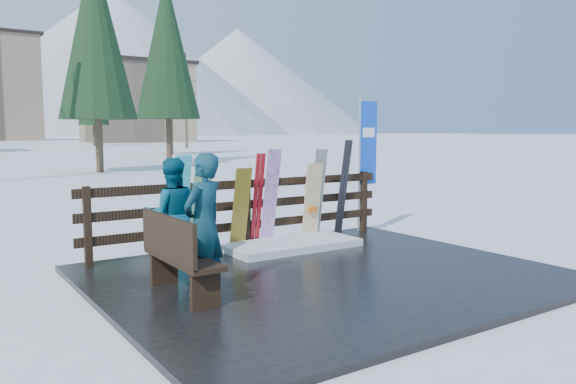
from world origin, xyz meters
TOP-DOWN VIEW (x-y plane):
  - ground at (0.00, 0.00)m, footprint 700.00×700.00m
  - deck at (0.00, 0.00)m, footprint 6.00×5.00m
  - fence at (0.00, 2.20)m, footprint 5.60×0.10m
  - snow_patch at (0.51, 1.60)m, footprint 2.24×1.00m
  - bench at (-2.13, 0.09)m, footprint 0.41×1.50m
  - snowboard_0 at (-1.27, 1.98)m, footprint 0.26×0.30m
  - snowboard_1 at (-0.96, 1.98)m, footprint 0.30×0.38m
  - snowboard_2 at (-0.24, 1.98)m, footprint 0.28×0.30m
  - snowboard_3 at (0.33, 1.98)m, footprint 0.25×0.33m
  - snowboard_4 at (1.31, 1.98)m, footprint 0.25×0.27m
  - snowboard_5 at (1.20, 1.98)m, footprint 0.33×0.21m
  - ski_pair_a at (0.12, 2.05)m, footprint 0.16×0.27m
  - ski_pair_b at (1.96, 2.05)m, footprint 0.17×0.32m
  - rental_flag at (2.69, 2.25)m, footprint 0.45×0.04m
  - person_front at (-1.82, 0.02)m, footprint 0.73×0.63m
  - person_back at (-1.72, 1.25)m, footprint 0.89×0.78m
  - trees at (3.00, 49.27)m, footprint 42.11×68.67m

SIDE VIEW (x-z plane):
  - ground at x=0.00m, z-range 0.00..0.00m
  - deck at x=0.00m, z-range 0.00..0.08m
  - snow_patch at x=0.51m, z-range 0.08..0.20m
  - bench at x=-2.13m, z-range 0.11..1.08m
  - fence at x=0.00m, z-range 0.16..1.31m
  - snowboard_2 at x=-0.24m, z-range 0.08..1.42m
  - snowboard_1 at x=-0.96m, z-range 0.08..1.45m
  - snowboard_5 at x=1.20m, z-range 0.08..1.45m
  - ski_pair_a at x=0.12m, z-range 0.08..1.65m
  - person_back at x=-1.72m, z-range 0.08..1.65m
  - snowboard_0 at x=-1.27m, z-range 0.08..1.66m
  - snowboard_4 at x=1.31m, z-range 0.08..1.69m
  - snowboard_3 at x=0.33m, z-range 0.08..1.72m
  - person_front at x=-1.82m, z-range 0.08..1.76m
  - ski_pair_b at x=1.96m, z-range 0.08..1.85m
  - rental_flag at x=2.69m, z-range 0.39..2.99m
  - trees at x=3.00m, z-range -0.79..12.44m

